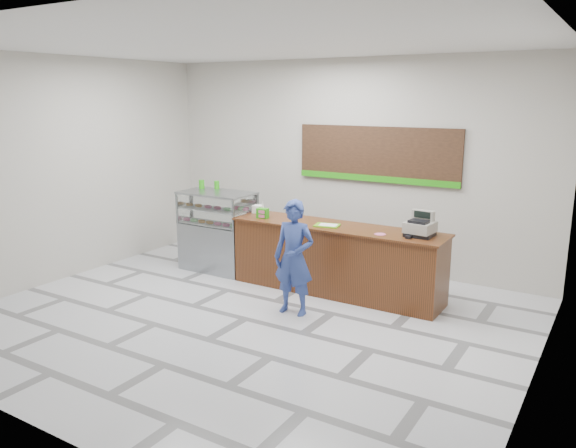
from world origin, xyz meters
The scene contains 16 objects.
floor centered at (0.00, 0.00, 0.00)m, with size 7.00×7.00×0.00m, color silver.
back_wall centered at (0.00, 3.00, 1.75)m, with size 7.00×7.00×0.00m, color #BAB6AB.
ceiling centered at (0.00, 0.00, 3.50)m, with size 7.00×7.00×0.00m, color silver.
sales_counter centered at (0.55, 1.55, 0.52)m, with size 3.26×0.76×1.03m.
display_case centered at (-1.67, 1.55, 0.68)m, with size 1.22×0.72×1.33m.
menu_board centered at (0.55, 2.96, 1.93)m, with size 2.80×0.06×0.90m.
cash_register centered at (1.79, 1.59, 1.16)m, with size 0.39×0.40×0.34m.
card_terminal centered at (1.71, 1.40, 1.05)m, with size 0.08×0.15×0.04m, color black.
serving_tray centered at (0.45, 1.45, 1.04)m, with size 0.40×0.32×0.02m.
napkin_box centered at (-0.95, 1.70, 1.09)m, with size 0.15×0.15×0.13m, color white.
straw_cup centered at (-0.79, 1.60, 1.09)m, with size 0.08×0.08×0.11m, color silver.
promo_box centered at (-0.66, 1.42, 1.11)m, with size 0.17×0.11×0.15m, color #269A11.
donut_decal centered at (1.30, 1.38, 1.03)m, with size 0.16×0.16×0.00m, color #D45D8D.
green_cup_left centered at (-2.12, 1.71, 1.40)m, with size 0.09×0.09×0.15m, color #269A11.
green_cup_right centered at (-1.88, 1.82, 1.40)m, with size 0.09×0.09×0.14m, color #269A11.
customer centered at (0.44, 0.53, 0.78)m, with size 0.57×0.37×1.56m, color navy.
Camera 1 is at (4.13, -5.63, 2.88)m, focal length 35.00 mm.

